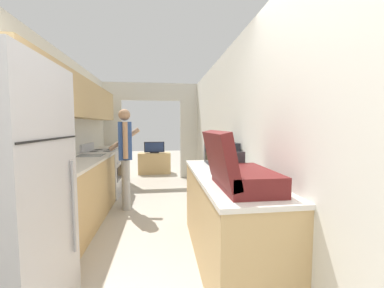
# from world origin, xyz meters

# --- Properties ---
(wall_left) EXTENTS (0.38, 7.57, 2.50)m
(wall_left) POSITION_xyz_m (-1.16, 2.36, 1.48)
(wall_left) COLOR silver
(wall_left) RESTS_ON ground_plane
(wall_right) EXTENTS (0.06, 7.57, 2.50)m
(wall_right) POSITION_xyz_m (1.24, 1.99, 1.25)
(wall_right) COLOR silver
(wall_right) RESTS_ON ground_plane
(wall_far_with_doorway) EXTENTS (2.81, 0.06, 2.50)m
(wall_far_with_doorway) POSITION_xyz_m (0.00, 5.20, 1.43)
(wall_far_with_doorway) COLOR silver
(wall_far_with_doorway) RESTS_ON ground_plane
(counter_left) EXTENTS (0.62, 3.84, 0.91)m
(counter_left) POSITION_xyz_m (-0.91, 2.72, 0.46)
(counter_left) COLOR tan
(counter_left) RESTS_ON ground_plane
(counter_right) EXTENTS (0.62, 1.95, 0.91)m
(counter_right) POSITION_xyz_m (0.91, 1.22, 0.46)
(counter_right) COLOR tan
(counter_right) RESTS_ON ground_plane
(range_oven) EXTENTS (0.66, 0.76, 1.05)m
(range_oven) POSITION_xyz_m (-0.90, 3.74, 0.46)
(range_oven) COLOR #B7B7BC
(range_oven) RESTS_ON ground_plane
(person) EXTENTS (0.54, 0.42, 1.68)m
(person) POSITION_xyz_m (-0.35, 2.95, 0.90)
(person) COLOR #9E9E9E
(person) RESTS_ON ground_plane
(suitcase) EXTENTS (0.48, 0.68, 0.45)m
(suitcase) POSITION_xyz_m (0.83, 0.68, 1.05)
(suitcase) COLOR #5B1919
(suitcase) RESTS_ON counter_right
(microwave) EXTENTS (0.36, 0.45, 0.28)m
(microwave) POSITION_xyz_m (1.01, 1.83, 1.05)
(microwave) COLOR black
(microwave) RESTS_ON counter_right
(book_stack) EXTENTS (0.27, 0.32, 0.11)m
(book_stack) POSITION_xyz_m (0.91, 1.31, 0.97)
(book_stack) COLOR #C67028
(book_stack) RESTS_ON counter_right
(tv_cabinet) EXTENTS (0.93, 0.42, 0.61)m
(tv_cabinet) POSITION_xyz_m (0.05, 5.84, 0.30)
(tv_cabinet) COLOR tan
(tv_cabinet) RESTS_ON ground_plane
(television) EXTENTS (0.58, 0.16, 0.32)m
(television) POSITION_xyz_m (0.05, 5.80, 0.77)
(television) COLOR black
(television) RESTS_ON tv_cabinet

